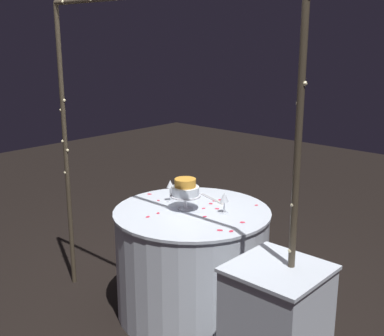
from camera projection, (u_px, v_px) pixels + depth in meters
ground_plane at (192, 309)px, 3.68m from camera, size 12.00×12.00×0.00m
decorative_arch at (155, 122)px, 3.07m from camera, size 2.08×0.05×2.23m
main_table at (192, 261)px, 3.58m from camera, size 1.12×1.12×0.78m
side_table at (275, 335)px, 2.66m from camera, size 0.48×0.48×0.81m
tiered_cake at (185, 189)px, 3.47m from camera, size 0.22×0.22×0.23m
wine_glass_0 at (170, 185)px, 3.65m from camera, size 0.06×0.06×0.16m
wine_glass_1 at (183, 184)px, 3.77m from camera, size 0.06×0.06×0.13m
wine_glass_2 at (224, 198)px, 3.40m from camera, size 0.06×0.06×0.15m
cake_knife at (214, 200)px, 3.70m from camera, size 0.29×0.10×0.01m
rose_petal_0 at (149, 194)px, 3.84m from camera, size 0.04×0.04×0.00m
rose_petal_1 at (217, 209)px, 3.51m from camera, size 0.04×0.04×0.00m
rose_petal_2 at (211, 204)px, 3.62m from camera, size 0.04×0.03×0.00m
rose_petal_3 at (220, 200)px, 3.70m from camera, size 0.03×0.04×0.00m
rose_petal_4 at (158, 200)px, 3.69m from camera, size 0.02×0.02×0.00m
rose_petal_5 at (256, 205)px, 3.59m from camera, size 0.03×0.04×0.00m
rose_petal_6 at (148, 217)px, 3.35m from camera, size 0.03×0.04×0.00m
rose_petal_7 at (215, 201)px, 3.68m from camera, size 0.04×0.04×0.00m
rose_petal_8 at (242, 222)px, 3.25m from camera, size 0.04×0.04×0.00m
rose_petal_9 at (220, 230)px, 3.12m from camera, size 0.05×0.04×0.00m
rose_petal_10 at (205, 217)px, 3.36m from camera, size 0.02×0.03×0.00m
rose_petal_11 at (172, 197)px, 3.77m from camera, size 0.03×0.04×0.00m
rose_petal_12 at (158, 213)px, 3.42m from camera, size 0.04×0.04×0.00m
rose_petal_13 at (197, 195)px, 3.82m from camera, size 0.03×0.03×0.00m
rose_petal_14 at (231, 231)px, 3.10m from camera, size 0.03×0.04×0.00m
rose_petal_15 at (204, 208)px, 3.52m from camera, size 0.03×0.03×0.00m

